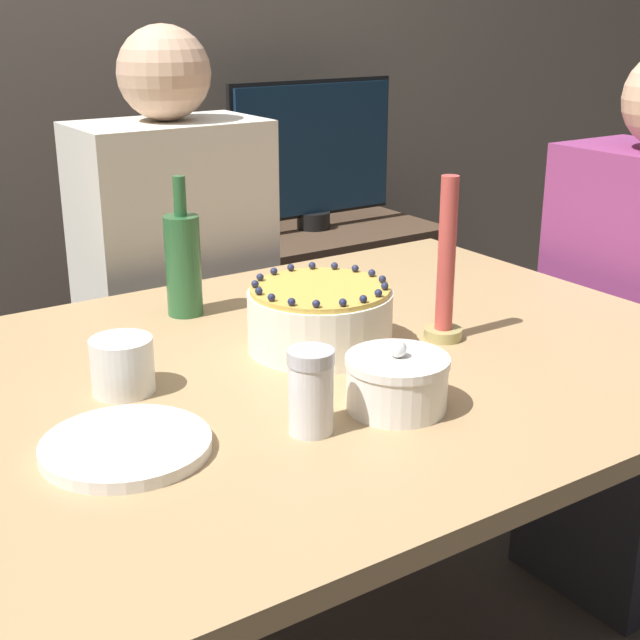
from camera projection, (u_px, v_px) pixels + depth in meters
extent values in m
cube|color=tan|center=(320.00, 367.00, 1.39)|extent=(1.28, 0.96, 0.03)
cylinder|color=tan|center=(422.00, 400.00, 2.14)|extent=(0.07, 0.07, 0.70)
cylinder|color=white|center=(320.00, 320.00, 1.41)|extent=(0.23, 0.23, 0.09)
cylinder|color=gold|center=(320.00, 289.00, 1.40)|extent=(0.22, 0.22, 0.01)
sphere|color=#23284C|center=(372.00, 273.00, 1.45)|extent=(0.01, 0.01, 0.01)
sphere|color=#23284C|center=(355.00, 268.00, 1.47)|extent=(0.01, 0.01, 0.01)
sphere|color=#23284C|center=(334.00, 266.00, 1.48)|extent=(0.01, 0.01, 0.01)
sphere|color=#23284C|center=(312.00, 265.00, 1.49)|extent=(0.01, 0.01, 0.01)
sphere|color=#23284C|center=(291.00, 267.00, 1.48)|extent=(0.01, 0.01, 0.01)
sphere|color=#23284C|center=(273.00, 271.00, 1.45)|extent=(0.01, 0.01, 0.01)
sphere|color=#23284C|center=(260.00, 277.00, 1.42)|extent=(0.01, 0.01, 0.01)
sphere|color=#23284C|center=(255.00, 284.00, 1.39)|extent=(0.01, 0.01, 0.01)
sphere|color=#23284C|center=(259.00, 291.00, 1.35)|extent=(0.01, 0.01, 0.01)
sphere|color=#23284C|center=(271.00, 297.00, 1.32)|extent=(0.01, 0.01, 0.01)
sphere|color=#23284C|center=(292.00, 302.00, 1.30)|extent=(0.01, 0.01, 0.01)
sphere|color=#23284C|center=(316.00, 304.00, 1.30)|extent=(0.01, 0.01, 0.01)
sphere|color=#23284C|center=(341.00, 303.00, 1.30)|extent=(0.01, 0.01, 0.01)
sphere|color=#23284C|center=(363.00, 299.00, 1.32)|extent=(0.01, 0.01, 0.01)
sphere|color=#23284C|center=(378.00, 293.00, 1.34)|extent=(0.01, 0.01, 0.01)
sphere|color=#23284C|center=(385.00, 286.00, 1.38)|extent=(0.01, 0.01, 0.01)
sphere|color=#23284C|center=(382.00, 279.00, 1.41)|extent=(0.01, 0.01, 0.01)
cylinder|color=white|center=(397.00, 387.00, 1.20)|extent=(0.14, 0.14, 0.06)
cylinder|color=white|center=(398.00, 361.00, 1.19)|extent=(0.14, 0.14, 0.01)
sphere|color=white|center=(398.00, 349.00, 1.18)|extent=(0.02, 0.02, 0.02)
cylinder|color=white|center=(311.00, 398.00, 1.13)|extent=(0.06, 0.06, 0.09)
cylinder|color=silver|center=(311.00, 357.00, 1.11)|extent=(0.06, 0.06, 0.02)
cylinder|color=white|center=(126.00, 449.00, 1.09)|extent=(0.21, 0.21, 0.01)
cylinder|color=white|center=(126.00, 443.00, 1.09)|extent=(0.21, 0.21, 0.01)
cylinder|color=tan|center=(443.00, 334.00, 1.46)|extent=(0.06, 0.06, 0.02)
cylinder|color=#CC4C47|center=(447.00, 254.00, 1.42)|extent=(0.03, 0.03, 0.25)
cylinder|color=#2D6638|center=(183.00, 266.00, 1.56)|extent=(0.06, 0.06, 0.18)
cylinder|color=#2D6638|center=(180.00, 196.00, 1.51)|extent=(0.02, 0.02, 0.07)
cylinder|color=white|center=(122.00, 365.00, 1.25)|extent=(0.09, 0.09, 0.08)
cube|color=#2D2D38|center=(186.00, 459.00, 2.12)|extent=(0.34, 0.34, 0.45)
cube|color=silver|center=(174.00, 253.00, 1.95)|extent=(0.40, 0.24, 0.57)
sphere|color=#D8AD8C|center=(164.00, 73.00, 1.83)|extent=(0.19, 0.19, 0.19)
cube|color=#2D2D38|center=(624.00, 485.00, 2.01)|extent=(0.34, 0.34, 0.45)
cube|color=#4C3828|center=(314.00, 323.00, 2.79)|extent=(0.71, 0.46, 0.61)
cylinder|color=black|center=(313.00, 220.00, 2.68)|extent=(0.10, 0.10, 0.05)
cube|color=black|center=(312.00, 149.00, 2.62)|extent=(0.55, 0.02, 0.40)
cube|color=#142D47|center=(313.00, 149.00, 2.61)|extent=(0.52, 0.03, 0.37)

